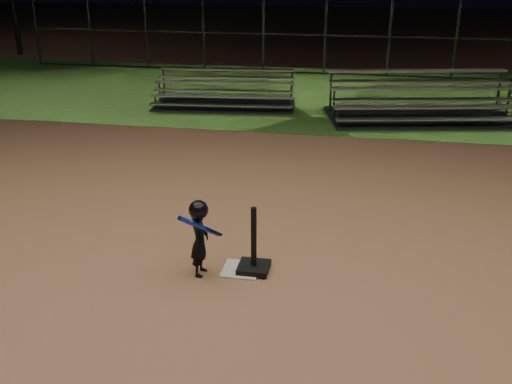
# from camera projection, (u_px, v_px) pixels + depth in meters

# --- Properties ---
(ground) EXTENTS (80.00, 80.00, 0.00)m
(ground) POSITION_uv_depth(u_px,v_px,m) (241.00, 270.00, 7.27)
(ground) COLOR #9B6A46
(ground) RESTS_ON ground
(grass_strip) EXTENTS (60.00, 8.00, 0.01)m
(grass_strip) POSITION_uv_depth(u_px,v_px,m) (315.00, 94.00, 16.37)
(grass_strip) COLOR #2E571C
(grass_strip) RESTS_ON ground
(home_plate) EXTENTS (0.45, 0.45, 0.02)m
(home_plate) POSITION_uv_depth(u_px,v_px,m) (241.00, 270.00, 7.26)
(home_plate) COLOR beige
(home_plate) RESTS_ON ground
(batting_tee) EXTENTS (0.38, 0.38, 0.83)m
(batting_tee) POSITION_uv_depth(u_px,v_px,m) (254.00, 258.00, 7.19)
(batting_tee) COLOR black
(batting_tee) RESTS_ON home_plate
(child_batter) EXTENTS (0.43, 0.55, 0.97)m
(child_batter) POSITION_uv_depth(u_px,v_px,m) (200.00, 236.00, 7.00)
(child_batter) COLOR black
(child_batter) RESTS_ON ground
(bleacher_left) EXTENTS (3.69, 2.05, 0.87)m
(bleacher_left) POSITION_uv_depth(u_px,v_px,m) (225.00, 99.00, 15.07)
(bleacher_left) COLOR silver
(bleacher_left) RESTS_ON ground
(bleacher_right) EXTENTS (4.64, 2.94, 1.05)m
(bleacher_right) POSITION_uv_depth(u_px,v_px,m) (421.00, 110.00, 13.85)
(bleacher_right) COLOR #AFB0B4
(bleacher_right) RESTS_ON ground
(backstop_fence) EXTENTS (20.08, 0.08, 2.50)m
(backstop_fence) POSITION_uv_depth(u_px,v_px,m) (325.00, 35.00, 18.64)
(backstop_fence) COLOR #38383D
(backstop_fence) RESTS_ON ground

